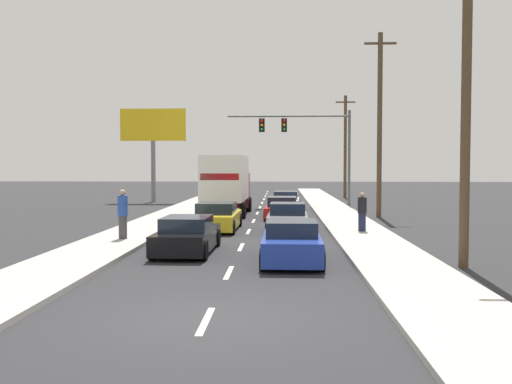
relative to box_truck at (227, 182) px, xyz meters
The scene contains 18 objects.
ground_plane 3.19m from the box_truck, 45.65° to the left, with size 140.00×140.00×0.00m, color #2B2B2D.
sidewalk_right 7.59m from the box_truck, 26.03° to the right, with size 2.61×80.00×0.14m, color #B2AFA8.
sidewalk_left 4.88m from the box_truck, 134.07° to the right, with size 2.61×80.00×0.14m, color #B2AFA8.
lane_markings 3.10m from the box_truck, 43.02° to the left, with size 0.14×62.00×0.01m.
box_truck is the anchor object (origin of this frame).
car_yellow 8.04m from the box_truck, 88.06° to the right, with size 2.05×4.61×1.28m.
car_black 14.84m from the box_truck, 89.99° to the right, with size 1.90×4.39×1.23m.
car_white 6.16m from the box_truck, 53.73° to the left, with size 1.99×4.29×1.22m.
car_red 4.03m from the box_truck, 29.88° to the right, with size 1.99×4.16×1.21m.
car_gray 9.07m from the box_truck, 67.08° to the right, with size 1.94×4.09×1.28m.
car_blue 16.98m from the box_truck, 78.05° to the right, with size 1.86×4.29×1.28m.
traffic_signal_mast 9.47m from the box_truck, 59.84° to the left, with size 8.84×0.69×6.90m.
utility_pole_near 19.52m from the box_truck, 64.10° to the right, with size 1.80×0.28×9.38m.
utility_pole_mid 9.44m from the box_truck, ahead, with size 1.80×0.28×10.43m.
utility_pole_far 21.64m from the box_truck, 64.89° to the left, with size 1.80×0.28×9.33m.
roadside_billboard 14.85m from the box_truck, 119.64° to the left, with size 5.33×0.36×7.54m.
pedestrian_near_corner 11.46m from the box_truck, 54.27° to the right, with size 0.38×0.38×1.66m.
pedestrian_mid_block 12.61m from the box_truck, 103.29° to the right, with size 0.38×0.38×1.89m.
Camera 1 is at (1.41, -11.05, 2.96)m, focal length 40.86 mm.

